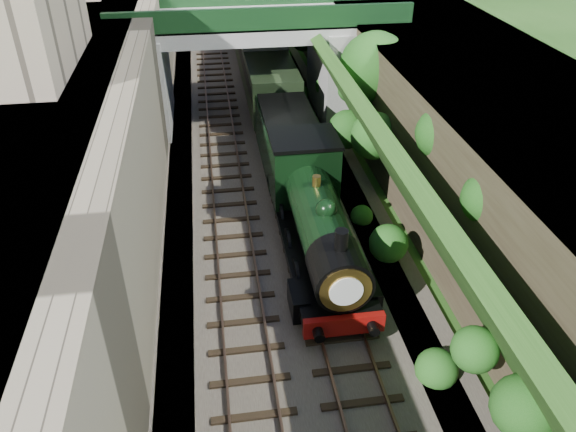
{
  "coord_description": "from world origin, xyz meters",
  "views": [
    {
      "loc": [
        -2.58,
        -8.43,
        13.86
      ],
      "look_at": [
        0.0,
        8.86,
        2.52
      ],
      "focal_mm": 35.0,
      "sensor_mm": 36.0,
      "label": 1
    }
  ],
  "objects": [
    {
      "name": "retaining_wall",
      "position": [
        -5.5,
        20.0,
        3.5
      ],
      "size": [
        1.0,
        90.0,
        7.0
      ],
      "primitive_type": "cube",
      "color": "#756B56",
      "rests_on": "ground"
    },
    {
      "name": "track_left",
      "position": [
        -2.0,
        20.0,
        0.25
      ],
      "size": [
        2.5,
        90.0,
        0.2
      ],
      "color": "black",
      "rests_on": "trackbed"
    },
    {
      "name": "track_right",
      "position": [
        1.2,
        20.0,
        0.25
      ],
      "size": [
        2.5,
        90.0,
        0.2
      ],
      "color": "black",
      "rests_on": "trackbed"
    },
    {
      "name": "building_near",
      "position": [
        -9.5,
        14.0,
        9.0
      ],
      "size": [
        4.0,
        8.0,
        4.0
      ],
      "primitive_type": "cube",
      "color": "gray",
      "rests_on": "street_plateau_left"
    },
    {
      "name": "coach_front",
      "position": [
        1.2,
        29.43,
        2.05
      ],
      "size": [
        2.9,
        18.0,
        3.7
      ],
      "color": "black",
      "rests_on": "trackbed"
    },
    {
      "name": "tender",
      "position": [
        1.2,
        16.83,
        1.62
      ],
      "size": [
        2.7,
        6.0,
        3.05
      ],
      "color": "black",
      "rests_on": "trackbed"
    },
    {
      "name": "embankment_slope",
      "position": [
        5.03,
        17.78,
        2.8
      ],
      "size": [
        4.33,
        90.0,
        6.41
      ],
      "color": "#1E4714",
      "rests_on": "ground"
    },
    {
      "name": "trackbed",
      "position": [
        0.0,
        20.0,
        0.1
      ],
      "size": [
        10.0,
        90.0,
        0.2
      ],
      "primitive_type": "cube",
      "color": "#473F38",
      "rests_on": "ground"
    },
    {
      "name": "tree",
      "position": [
        5.91,
        18.46,
        4.65
      ],
      "size": [
        3.6,
        3.8,
        6.6
      ],
      "color": "black",
      "rests_on": "ground"
    },
    {
      "name": "locomotive",
      "position": [
        1.2,
        9.47,
        1.89
      ],
      "size": [
        3.1,
        10.22,
        3.83
      ],
      "color": "black",
      "rests_on": "trackbed"
    },
    {
      "name": "street_plateau_left",
      "position": [
        -9.0,
        20.0,
        3.5
      ],
      "size": [
        6.0,
        90.0,
        7.0
      ],
      "primitive_type": "cube",
      "color": "#262628",
      "rests_on": "ground"
    },
    {
      "name": "street_plateau_right",
      "position": [
        9.5,
        20.0,
        3.12
      ],
      "size": [
        8.0,
        90.0,
        6.25
      ],
      "primitive_type": "cube",
      "color": "#262628",
      "rests_on": "ground"
    },
    {
      "name": "road_bridge",
      "position": [
        0.94,
        24.0,
        4.08
      ],
      "size": [
        16.0,
        6.4,
        7.25
      ],
      "color": "gray",
      "rests_on": "ground"
    }
  ]
}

